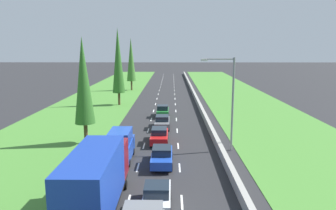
% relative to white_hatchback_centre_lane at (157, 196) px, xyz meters
% --- Properties ---
extents(ground_plane, '(300.00, 300.00, 0.00)m').
position_rel_white_hatchback_centre_lane_xyz_m(ground_plane, '(-0.17, 39.90, -0.84)').
color(ground_plane, '#28282B').
rests_on(ground_plane, ground).
extents(grass_verge_left, '(14.00, 140.00, 0.04)m').
position_rel_white_hatchback_centre_lane_xyz_m(grass_verge_left, '(-12.82, 39.90, -0.82)').
color(grass_verge_left, '#478433').
rests_on(grass_verge_left, ground).
extents(grass_verge_right, '(14.00, 140.00, 0.04)m').
position_rel_white_hatchback_centre_lane_xyz_m(grass_verge_right, '(14.18, 39.90, -0.82)').
color(grass_verge_right, '#478433').
rests_on(grass_verge_right, ground).
extents(median_barrier, '(0.44, 120.00, 0.85)m').
position_rel_white_hatchback_centre_lane_xyz_m(median_barrier, '(5.53, 39.90, -0.41)').
color(median_barrier, '#9E9B93').
rests_on(median_barrier, ground).
extents(lane_markings, '(3.64, 116.00, 0.01)m').
position_rel_white_hatchback_centre_lane_xyz_m(lane_markings, '(-0.17, 39.90, -0.83)').
color(lane_markings, white).
rests_on(lane_markings, ground).
extents(white_hatchback_centre_lane, '(1.74, 3.90, 1.72)m').
position_rel_white_hatchback_centre_lane_xyz_m(white_hatchback_centre_lane, '(0.00, 0.00, 0.00)').
color(white_hatchback_centre_lane, white).
rests_on(white_hatchback_centre_lane, ground).
extents(blue_box_truck_left_lane, '(2.46, 9.40, 4.18)m').
position_rel_white_hatchback_centre_lane_xyz_m(blue_box_truck_left_lane, '(-3.50, -0.70, 1.35)').
color(blue_box_truck_left_lane, black).
rests_on(blue_box_truck_left_lane, ground).
extents(blue_sedan_centre_lane, '(1.82, 4.50, 1.64)m').
position_rel_white_hatchback_centre_lane_xyz_m(blue_sedan_centre_lane, '(0.08, 7.52, -0.02)').
color(blue_sedan_centre_lane, '#1E47B7').
rests_on(blue_sedan_centre_lane, ground).
extents(red_sedan_centre_lane, '(1.82, 4.50, 1.64)m').
position_rel_white_hatchback_centre_lane_xyz_m(red_sedan_centre_lane, '(-0.37, 13.90, -0.02)').
color(red_sedan_centre_lane, red).
rests_on(red_sedan_centre_lane, ground).
extents(grey_sedan_centre_lane, '(1.82, 4.50, 1.64)m').
position_rel_white_hatchback_centre_lane_xyz_m(grey_sedan_centre_lane, '(-0.24, 20.01, -0.02)').
color(grey_sedan_centre_lane, slate).
rests_on(grey_sedan_centre_lane, ground).
extents(blue_van_left_lane, '(1.96, 4.90, 2.82)m').
position_rel_white_hatchback_centre_lane_xyz_m(blue_van_left_lane, '(-3.57, 8.56, 0.56)').
color(blue_van_left_lane, '#1E47B7').
rests_on(blue_van_left_lane, ground).
extents(green_hatchback_centre_lane, '(1.74, 3.90, 1.72)m').
position_rel_white_hatchback_centre_lane_xyz_m(green_hatchback_centre_lane, '(-0.37, 26.64, 0.00)').
color(green_hatchback_centre_lane, '#237A33').
rests_on(green_hatchback_centre_lane, ground).
extents(poplar_tree_second, '(2.08, 2.08, 11.02)m').
position_rel_white_hatchback_centre_lane_xyz_m(poplar_tree_second, '(-8.01, 13.61, 5.72)').
color(poplar_tree_second, '#4C3823').
rests_on(poplar_tree_second, ground).
extents(poplar_tree_third, '(2.13, 2.13, 13.17)m').
position_rel_white_hatchback_centre_lane_xyz_m(poplar_tree_third, '(-8.17, 36.08, 6.80)').
color(poplar_tree_third, '#4C3823').
rests_on(poplar_tree_third, ground).
extents(poplar_tree_fourth, '(2.10, 2.10, 12.00)m').
position_rel_white_hatchback_centre_lane_xyz_m(poplar_tree_fourth, '(-8.36, 55.15, 6.21)').
color(poplar_tree_fourth, '#4C3823').
rests_on(poplar_tree_fourth, ground).
extents(street_light_mast, '(3.20, 0.28, 9.00)m').
position_rel_white_hatchback_centre_lane_xyz_m(street_light_mast, '(6.36, 11.50, 4.40)').
color(street_light_mast, gray).
rests_on(street_light_mast, ground).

